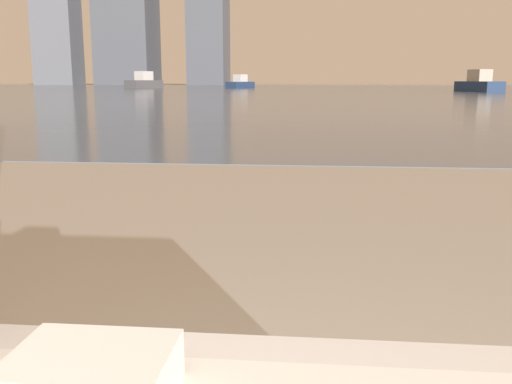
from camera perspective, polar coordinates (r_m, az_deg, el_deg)
The scene contains 7 objects.
towel_stack at distance 0.94m, azimuth -16.10°, elevation -17.36°, with size 0.24×0.19×0.08m.
harbor_water at distance 62.06m, azimuth 5.47°, elevation 10.14°, with size 180.00×110.00×0.01m.
harbor_boat_0 at distance 74.68m, azimuth -1.57°, elevation 10.82°, with size 3.37×4.85×1.73m.
harbor_boat_1 at distance 76.37m, azimuth -11.13°, elevation 10.73°, with size 3.86×6.02×2.13m.
harbor_boat_2 at distance 55.21m, azimuth 21.41°, elevation 10.03°, with size 3.26×5.50×1.95m.
skyline_tower_0 at distance 130.41m, azimuth -19.44°, elevation 16.99°, with size 8.47×6.96×31.37m.
skyline_tower_1 at distance 124.98m, azimuth -12.87°, elevation 17.51°, with size 11.07×11.21×30.96m.
Camera 1 is at (0.32, -0.05, 1.06)m, focal length 40.00 mm.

